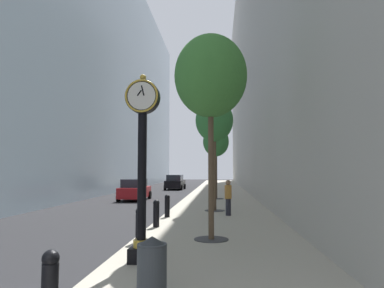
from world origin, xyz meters
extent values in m
plane|color=#262628|center=(0.00, 27.00, 0.00)|extent=(110.00, 110.00, 0.00)
cube|color=#ADA593|center=(2.74, 30.00, 0.07)|extent=(5.48, 80.00, 0.14)
cube|color=#93A8B7|center=(-12.24, 30.00, 13.42)|extent=(9.00, 80.00, 26.83)
cube|color=#B7B2A8|center=(9.98, 30.00, 14.99)|extent=(9.00, 80.00, 29.99)
cube|color=black|center=(0.88, 6.22, 0.32)|extent=(0.55, 0.55, 0.35)
cylinder|color=gold|center=(0.88, 6.22, 0.58)|extent=(0.38, 0.38, 0.18)
cylinder|color=black|center=(0.88, 6.22, 2.20)|extent=(0.22, 0.22, 3.06)
cylinder|color=black|center=(0.88, 6.22, 4.15)|extent=(0.84, 0.28, 0.84)
torus|color=gold|center=(0.88, 6.06, 4.15)|extent=(0.82, 0.05, 0.82)
cylinder|color=white|center=(0.88, 6.07, 4.15)|extent=(0.69, 0.01, 0.69)
cylinder|color=white|center=(0.88, 6.37, 4.15)|extent=(0.69, 0.01, 0.69)
sphere|color=gold|center=(0.88, 6.22, 4.64)|extent=(0.16, 0.16, 0.16)
cube|color=black|center=(0.83, 6.06, 4.22)|extent=(0.12, 0.01, 0.15)
cube|color=black|center=(0.91, 6.06, 4.28)|extent=(0.09, 0.01, 0.26)
sphere|color=black|center=(0.31, 2.80, 1.06)|extent=(0.25, 0.25, 0.25)
cylinder|color=black|center=(0.31, 8.46, 0.57)|extent=(0.24, 0.24, 0.86)
sphere|color=black|center=(0.31, 8.46, 1.06)|extent=(0.25, 0.25, 0.25)
cylinder|color=black|center=(0.31, 11.29, 0.57)|extent=(0.24, 0.24, 0.86)
sphere|color=black|center=(0.31, 11.29, 1.06)|extent=(0.25, 0.25, 0.25)
cylinder|color=black|center=(0.31, 14.13, 0.57)|extent=(0.24, 0.24, 0.86)
sphere|color=black|center=(0.31, 14.13, 1.06)|extent=(0.25, 0.25, 0.25)
cylinder|color=#333335|center=(2.49, 9.05, 0.15)|extent=(1.10, 1.10, 0.02)
cylinder|color=brown|center=(2.49, 9.05, 2.33)|extent=(0.18, 0.18, 4.39)
ellipsoid|color=#428438|center=(2.49, 9.05, 5.42)|extent=(2.38, 2.38, 2.73)
cylinder|color=#333335|center=(2.49, 16.80, 0.15)|extent=(1.10, 1.10, 0.02)
cylinder|color=brown|center=(2.49, 16.80, 2.21)|extent=(0.18, 0.18, 4.14)
ellipsoid|color=#387F3D|center=(2.49, 16.80, 5.06)|extent=(2.07, 2.07, 2.37)
cylinder|color=#333335|center=(2.49, 24.55, 0.15)|extent=(1.10, 1.10, 0.02)
cylinder|color=#4C3D2D|center=(2.49, 24.55, 1.95)|extent=(0.18, 0.18, 3.62)
ellipsoid|color=#387F3D|center=(2.49, 24.55, 4.50)|extent=(1.99, 1.99, 2.28)
cylinder|color=#383D42|center=(1.58, 3.93, 0.60)|extent=(0.52, 0.52, 0.92)
cone|color=#272A2E|center=(1.58, 3.93, 1.11)|extent=(0.53, 0.53, 0.16)
cylinder|color=#23232D|center=(3.17, 14.90, 0.54)|extent=(0.36, 0.36, 0.81)
cylinder|color=#B77A33|center=(3.17, 14.90, 1.27)|extent=(0.47, 0.47, 0.65)
sphere|color=#9E7556|center=(3.17, 14.90, 1.72)|extent=(0.25, 0.25, 0.25)
cube|color=#AD191E|center=(-3.77, 24.42, 0.61)|extent=(1.82, 4.03, 0.79)
cube|color=#282D38|center=(-3.77, 24.22, 1.31)|extent=(1.59, 2.26, 0.64)
cylinder|color=black|center=(-4.67, 25.77, 0.32)|extent=(0.23, 0.64, 0.64)
cylinder|color=black|center=(-2.89, 25.79, 0.32)|extent=(0.23, 0.64, 0.64)
cylinder|color=black|center=(-4.65, 23.04, 0.32)|extent=(0.23, 0.64, 0.64)
cylinder|color=black|center=(-2.86, 23.06, 0.32)|extent=(0.23, 0.64, 0.64)
cube|color=black|center=(-2.48, 38.82, 0.64)|extent=(2.03, 4.09, 0.84)
cube|color=#282D38|center=(-2.49, 38.62, 1.39)|extent=(1.74, 2.31, 0.69)
cylinder|color=black|center=(-3.38, 40.22, 0.32)|extent=(0.24, 0.65, 0.64)
cylinder|color=black|center=(-1.49, 40.16, 0.32)|extent=(0.24, 0.65, 0.64)
cylinder|color=black|center=(-3.48, 37.49, 0.32)|extent=(0.24, 0.65, 0.64)
cylinder|color=black|center=(-1.59, 37.42, 0.32)|extent=(0.24, 0.65, 0.64)
camera|label=1|loc=(2.77, -2.20, 2.36)|focal=32.62mm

